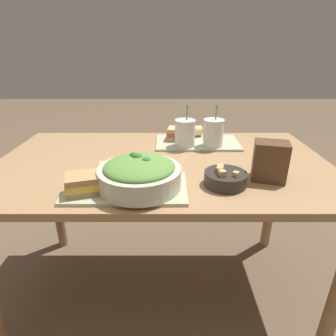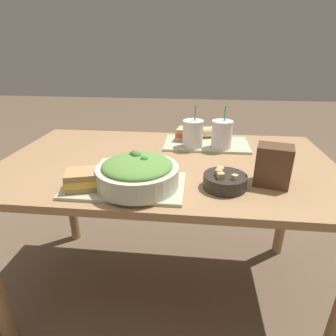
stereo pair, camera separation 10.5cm
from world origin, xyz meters
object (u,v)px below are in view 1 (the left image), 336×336
Objects in this scene: drink_cup_red at (213,134)px; sandwich_near at (85,183)px; sandwich_far at (180,134)px; napkin_folded at (140,162)px; baguette_far at (191,131)px; chip_bag at (269,161)px; salad_bowl at (139,174)px; drink_cup_dark at (184,134)px; soup_bowl at (225,178)px; baguette_near at (116,169)px.

sandwich_near is at bearing -136.64° from drink_cup_red.
sandwich_far is 0.35m from napkin_folded.
chip_bag reaches higher than baguette_far.
salad_bowl is at bearing -85.58° from napkin_folded.
chip_bag is (0.16, -0.36, 0.00)m from drink_cup_red.
drink_cup_red reaches higher than salad_bowl.
chip_bag is at bearing -47.11° from sandwich_far.
salad_bowl is at bearing -112.57° from drink_cup_dark.
soup_bowl is at bearing -65.77° from sandwich_far.
baguette_near is (0.09, 0.13, -0.00)m from sandwich_near.
drink_cup_dark reaches higher than sandwich_far.
baguette_near is 0.59× the size of drink_cup_red.
chip_bag is at bearing -65.96° from drink_cup_red.
baguette_near is (-0.41, 0.06, 0.01)m from soup_bowl.
soup_bowl is at bearing -150.39° from chip_bag.
drink_cup_red is at bearing -162.10° from baguette_far.
salad_bowl reaches higher than soup_bowl.
drink_cup_red reaches higher than napkin_folded.
salad_bowl is 1.98× the size of sandwich_far.
baguette_far is 0.63× the size of drink_cup_dark.
sandwich_far reaches higher than soup_bowl.
sandwich_near reaches higher than napkin_folded.
salad_bowl reaches higher than sandwich_far.
sandwich_near and sandwich_far have the same top height.
chip_bag is at bearing -50.16° from drink_cup_dark.
sandwich_near is at bearing -171.71° from soup_bowl.
napkin_folded is at bearing -151.45° from drink_cup_red.
sandwich_far is 0.11m from drink_cup_dark.
drink_cup_dark is (0.02, -0.10, 0.03)m from sandwich_far.
sandwich_near is 0.61m from drink_cup_dark.
drink_cup_dark reaches higher than chip_bag.
drink_cup_dark reaches higher than soup_bowl.
salad_bowl is at bearing -155.97° from chip_bag.
chip_bag is (0.32, -0.46, 0.03)m from sandwich_far.
drink_cup_red is at bearing -24.61° from sandwich_far.
soup_bowl is 1.04× the size of chip_bag.
sandwich_near is 0.68m from chip_bag.
salad_bowl is 1.92× the size of sandwich_near.
drink_cup_dark is at bearing -71.87° from sandwich_far.
drink_cup_red reaches higher than drink_cup_dark.
salad_bowl is 1.73× the size of napkin_folded.
napkin_folded is at bearing 44.51° from sandwich_near.
sandwich_near reaches higher than baguette_near.
sandwich_near is 0.76m from baguette_far.
salad_bowl is 2.39× the size of baguette_near.
sandwich_far is at bearing 138.96° from chip_bag.
drink_cup_dark is at bearing -36.28° from baguette_near.
sandwich_near is at bearing -155.47° from chip_bag.
baguette_near is 0.19m from napkin_folded.
soup_bowl is 0.50m from sandwich_near.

